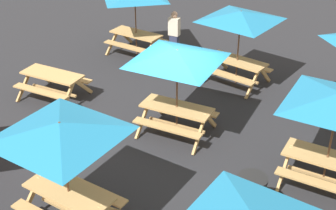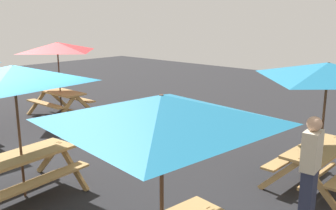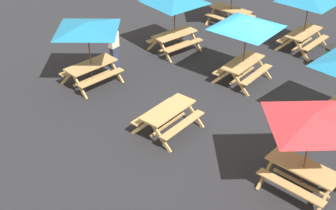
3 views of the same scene
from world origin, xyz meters
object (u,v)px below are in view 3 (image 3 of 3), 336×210
Objects in this scene: picnic_table_0 at (168,115)px; trash_bin_green at (331,60)px; picnic_table_7 at (175,3)px; picnic_table_1 at (87,31)px; picnic_table_3 at (312,125)px; person_standing at (114,46)px; picnic_table_5 at (309,2)px; picnic_table_6 at (246,29)px.

trash_bin_green reaches higher than picnic_table_0.
picnic_table_0 is 5.66m from picnic_table_7.
picnic_table_1 is 1.00× the size of picnic_table_3.
picnic_table_7 is 1.68× the size of person_standing.
picnic_table_1 is 8.74m from trash_bin_green.
picnic_table_7 is 6.11m from trash_bin_green.
picnic_table_0 is 6.99m from trash_bin_green.
picnic_table_5 and picnic_table_6 have the same top height.
trash_bin_green is at bearing 58.18° from picnic_table_5.
person_standing is (5.32, -5.83, 0.39)m from trash_bin_green.
trash_bin_green is at bearing 123.52° from picnic_table_7.
picnic_table_3 and picnic_table_7 have the same top height.
picnic_table_1 is (-0.17, -3.89, 1.43)m from picnic_table_0.
picnic_table_7 is (-3.59, -7.85, 0.00)m from picnic_table_3.
picnic_table_6 is at bearing 137.66° from picnic_table_1.
picnic_table_7 is (-0.09, -3.39, 0.00)m from picnic_table_6.
picnic_table_1 is 2.38× the size of trash_bin_green.
picnic_table_7 is 2.87× the size of trash_bin_green.
picnic_table_6 is at bearing 94.61° from picnic_table_7.
picnic_table_6 is (-3.99, -0.27, 1.43)m from picnic_table_0.
picnic_table_3 is 0.83× the size of picnic_table_7.
picnic_table_0 is 0.68× the size of picnic_table_6.
picnic_table_1 and picnic_table_5 have the same top height.
picnic_table_7 is at bearing -97.28° from picnic_table_6.
person_standing is (-1.33, -0.35, -1.10)m from picnic_table_1.
trash_bin_green is (-6.81, 1.59, -0.07)m from picnic_table_0.
picnic_table_3 is at bearing 77.43° from person_standing.
picnic_table_3 reaches higher than person_standing.
picnic_table_7 is (-3.91, 0.22, 0.00)m from picnic_table_1.
picnic_table_7 reaches higher than person_standing.
person_standing is (-1.49, -4.24, 0.32)m from picnic_table_0.
picnic_table_6 is (-3.50, -4.46, 0.00)m from picnic_table_3.
picnic_table_1 is 1.40× the size of person_standing.
picnic_table_5 is 2.88× the size of trash_bin_green.
trash_bin_green is at bearing 126.58° from person_standing.
picnic_table_3 is 0.83× the size of picnic_table_5.
person_standing is (2.58, -0.57, -1.10)m from picnic_table_7.
picnic_table_3 is at bearing 22.30° from trash_bin_green.
picnic_table_0 is 1.15× the size of person_standing.
picnic_table_1 is 8.08m from picnic_table_3.
picnic_table_3 reaches higher than picnic_table_0.
picnic_table_5 is at bearing 141.13° from person_standing.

